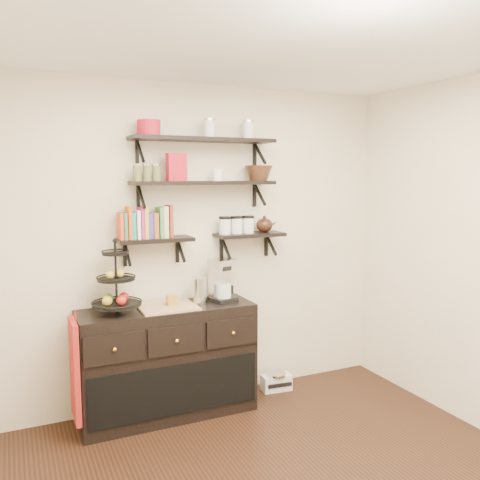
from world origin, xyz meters
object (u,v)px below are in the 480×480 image
sideboard (168,361)px  radio (276,382)px  coffee_maker (222,281)px  fruit_stand (117,289)px

sideboard → radio: bearing=3.1°
coffee_maker → radio: (0.55, 0.03, -0.99)m
coffee_maker → sideboard: bearing=166.4°
fruit_stand → radio: (1.42, 0.05, -1.01)m
fruit_stand → radio: fruit_stand is taller
sideboard → coffee_maker: bearing=2.9°
sideboard → coffee_maker: size_ratio=3.91×
fruit_stand → sideboard: bearing=-0.6°
sideboard → radio: (1.03, 0.06, -0.37)m
fruit_stand → radio: size_ratio=1.96×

